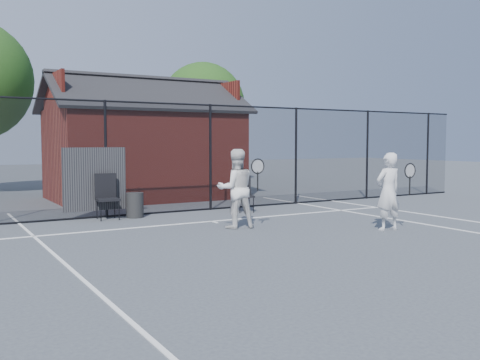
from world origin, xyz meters
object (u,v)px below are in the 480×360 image
chair_left (108,197)px  chair_right (245,195)px  clubhouse (144,151)px  player_back (236,189)px  player_front (388,191)px  waste_bin (135,205)px

chair_left → chair_right: chair_left is taller
clubhouse → player_back: (-0.48, -7.15, -0.71)m
player_front → waste_bin: (-4.13, 4.71, -0.54)m
clubhouse → waste_bin: (-1.89, -4.40, -1.29)m
chair_left → player_back: bearing=-49.3°
player_back → chair_left: size_ratio=1.59×
chair_left → waste_bin: (0.70, 0.00, -0.24)m
player_front → chair_left: bearing=135.7°
chair_left → waste_bin: size_ratio=1.75×
clubhouse → chair_left: (-2.59, -4.40, -1.05)m
clubhouse → chair_left: bearing=-120.5°
clubhouse → chair_right: (1.09, -4.90, -1.12)m
player_front → waste_bin: player_front is taller
player_back → clubhouse: bearing=86.1°
player_front → chair_right: 4.38m
chair_left → chair_right: size_ratio=1.15×
player_back → chair_left: 3.48m
chair_left → clubhouse: bearing=62.8°
player_front → chair_right: (-1.15, 4.21, -0.37)m
player_back → player_front: bearing=-35.8°
player_front → player_back: (-2.72, 1.96, 0.03)m
chair_left → chair_right: (3.68, -0.50, -0.07)m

